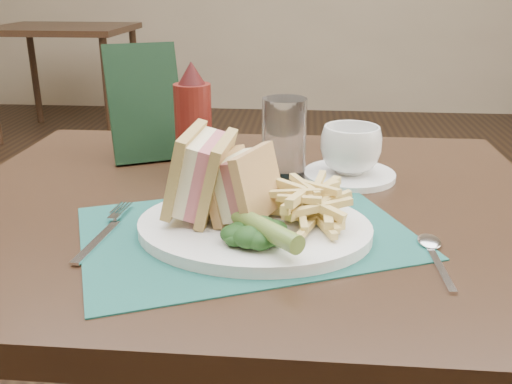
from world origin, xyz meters
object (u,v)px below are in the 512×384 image
(drinking_glass, at_px, (284,138))
(ketchup_bottle, at_px, (193,119))
(placemat, at_px, (246,232))
(plate, at_px, (254,228))
(sandwich_half_b, at_px, (229,182))
(table_bg_left, at_px, (68,81))
(coffee_cup, at_px, (351,149))
(sandwich_half_a, at_px, (185,172))
(saucer, at_px, (349,175))
(check_presenter, at_px, (145,103))

(drinking_glass, xyz_separation_m, ketchup_bottle, (-0.15, 0.00, 0.03))
(ketchup_bottle, bearing_deg, placemat, -64.53)
(plate, distance_m, sandwich_half_b, 0.07)
(table_bg_left, height_order, drinking_glass, drinking_glass)
(sandwich_half_b, height_order, coffee_cup, sandwich_half_b)
(placemat, height_order, sandwich_half_a, sandwich_half_a)
(placemat, distance_m, saucer, 0.27)
(placemat, bearing_deg, sandwich_half_a, 167.64)
(sandwich_half_b, bearing_deg, sandwich_half_a, -161.59)
(saucer, bearing_deg, drinking_glass, -179.99)
(table_bg_left, bearing_deg, saucer, -59.63)
(plate, relative_size, saucer, 2.00)
(placemat, xyz_separation_m, check_presenter, (-0.21, 0.31, 0.10))
(plate, xyz_separation_m, sandwich_half_b, (-0.03, 0.02, 0.06))
(check_presenter, bearing_deg, sandwich_half_b, -82.97)
(check_presenter, bearing_deg, coffee_cup, -38.20)
(sandwich_half_a, xyz_separation_m, sandwich_half_b, (0.06, -0.00, -0.01))
(table_bg_left, relative_size, ketchup_bottle, 4.84)
(table_bg_left, height_order, ketchup_bottle, ketchup_bottle)
(sandwich_half_a, height_order, check_presenter, check_presenter)
(placemat, distance_m, sandwich_half_a, 0.11)
(table_bg_left, distance_m, ketchup_bottle, 3.34)
(placemat, height_order, saucer, saucer)
(table_bg_left, relative_size, placemat, 2.20)
(ketchup_bottle, bearing_deg, table_bg_left, 116.55)
(sandwich_half_a, relative_size, ketchup_bottle, 0.62)
(placemat, relative_size, check_presenter, 1.97)
(plate, xyz_separation_m, coffee_cup, (0.14, 0.23, 0.04))
(saucer, distance_m, drinking_glass, 0.12)
(coffee_cup, bearing_deg, ketchup_bottle, 179.51)
(ketchup_bottle, distance_m, check_presenter, 0.13)
(table_bg_left, bearing_deg, sandwich_half_a, -64.57)
(placemat, height_order, ketchup_bottle, ketchup_bottle)
(table_bg_left, relative_size, plate, 3.00)
(plate, height_order, ketchup_bottle, ketchup_bottle)
(saucer, xyz_separation_m, coffee_cup, (0.00, 0.00, 0.04))
(sandwich_half_a, height_order, sandwich_half_b, sandwich_half_a)
(check_presenter, bearing_deg, sandwich_half_a, -91.38)
(saucer, xyz_separation_m, ketchup_bottle, (-0.26, 0.00, 0.09))
(placemat, bearing_deg, plate, -21.14)
(coffee_cup, distance_m, check_presenter, 0.37)
(saucer, xyz_separation_m, check_presenter, (-0.36, 0.08, 0.10))
(table_bg_left, relative_size, drinking_glass, 6.92)
(placemat, xyz_separation_m, saucer, (0.15, 0.23, 0.00))
(ketchup_bottle, bearing_deg, plate, -62.71)
(drinking_glass, distance_m, ketchup_bottle, 0.15)
(sandwich_half_b, relative_size, check_presenter, 0.45)
(saucer, distance_m, check_presenter, 0.38)
(drinking_glass, bearing_deg, placemat, -99.71)
(plate, height_order, check_presenter, check_presenter)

